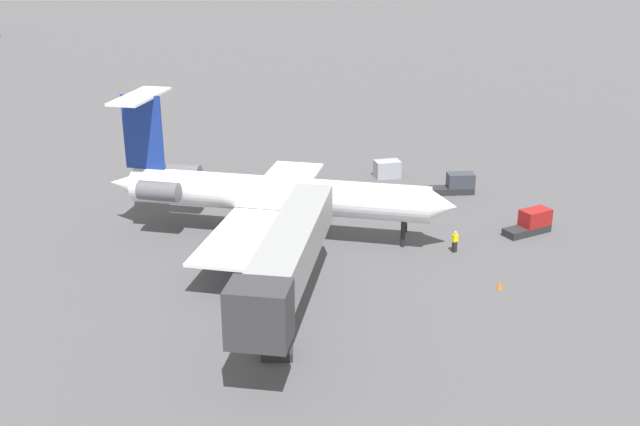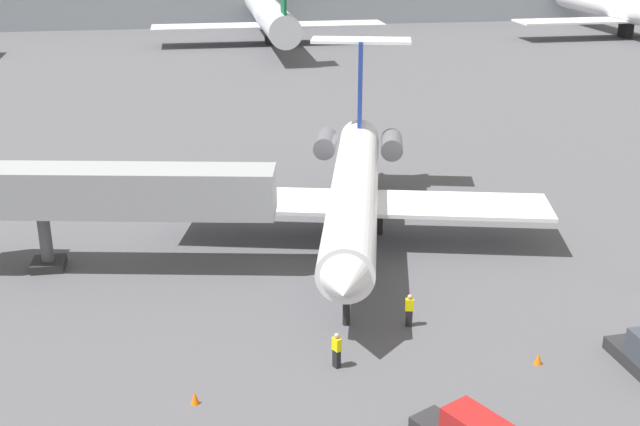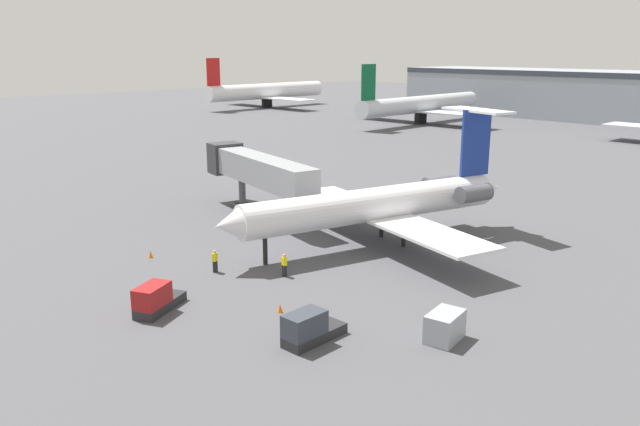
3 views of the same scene
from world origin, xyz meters
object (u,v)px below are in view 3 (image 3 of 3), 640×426
at_px(regional_jet, 382,202).
at_px(ground_crew_marshaller, 215,261).
at_px(traffic_cone_mid, 151,254).
at_px(parked_airliner_west_mid, 420,105).
at_px(baggage_tug_lead, 309,329).
at_px(baggage_tug_trailing, 156,300).
at_px(traffic_cone_near, 280,308).
at_px(jet_bridge, 254,169).
at_px(ground_crew_loader, 284,265).
at_px(cargo_container_uld, 445,326).
at_px(parked_airliner_west_end, 266,91).

bearing_deg(regional_jet, ground_crew_marshaller, -104.45).
xyz_separation_m(traffic_cone_mid, parked_airliner_west_mid, (-43.39, 88.46, 3.83)).
height_order(baggage_tug_lead, parked_airliner_west_mid, parked_airliner_west_mid).
xyz_separation_m(baggage_tug_trailing, traffic_cone_near, (5.26, 5.63, -0.56)).
distance_m(baggage_tug_trailing, traffic_cone_mid, 11.14).
distance_m(traffic_cone_near, traffic_cone_mid, 15.22).
xyz_separation_m(jet_bridge, traffic_cone_near, (20.43, -13.61, -4.33)).
bearing_deg(traffic_cone_mid, ground_crew_loader, 25.63).
relative_size(cargo_container_uld, traffic_cone_mid, 4.91).
height_order(ground_crew_loader, traffic_cone_mid, ground_crew_loader).
distance_m(baggage_tug_lead, parked_airliner_west_mid, 109.34).
relative_size(jet_bridge, traffic_cone_mid, 33.25).
bearing_deg(baggage_tug_trailing, regional_jet, 90.12).
bearing_deg(ground_crew_loader, traffic_cone_near, -42.29).
height_order(jet_bridge, parked_airliner_west_end, parked_airliner_west_end).
distance_m(ground_crew_loader, baggage_tug_trailing, 10.00).
bearing_deg(traffic_cone_near, cargo_container_uld, 24.85).
bearing_deg(ground_crew_marshaller, traffic_cone_near, -7.72).
bearing_deg(baggage_tug_lead, ground_crew_loader, 147.41).
distance_m(baggage_tug_trailing, cargo_container_uld, 17.64).
xyz_separation_m(jet_bridge, parked_airliner_west_mid, (-38.16, 74.20, -0.50)).
distance_m(parked_airliner_west_end, parked_airliner_west_mid, 54.13).
bearing_deg(ground_crew_marshaller, baggage_tug_trailing, -61.67).
bearing_deg(baggage_tug_trailing, parked_airliner_west_end, 138.97).
height_order(jet_bridge, baggage_tug_lead, jet_bridge).
distance_m(ground_crew_loader, parked_airliner_west_end, 136.53).
height_order(ground_crew_marshaller, baggage_tug_lead, baggage_tug_lead).
bearing_deg(baggage_tug_trailing, jet_bridge, 128.25).
distance_m(regional_jet, ground_crew_marshaller, 14.87).
bearing_deg(ground_crew_loader, parked_airliner_west_mid, 122.81).
bearing_deg(parked_airliner_west_end, jet_bridge, -38.83).
height_order(baggage_tug_lead, traffic_cone_near, baggage_tug_lead).
bearing_deg(regional_jet, baggage_tug_lead, -60.16).
height_order(ground_crew_loader, baggage_tug_trailing, baggage_tug_trailing).
xyz_separation_m(ground_crew_marshaller, parked_airliner_west_end, (-103.78, 86.67, 3.55)).
xyz_separation_m(baggage_tug_lead, parked_airliner_west_end, (-117.10, 89.40, 3.57)).
height_order(traffic_cone_near, traffic_cone_mid, same).
bearing_deg(traffic_cone_near, regional_jet, 109.03).
relative_size(baggage_tug_lead, parked_airliner_west_end, 0.10).
xyz_separation_m(baggage_tug_trailing, parked_airliner_west_end, (-107.47, 93.52, 3.57)).
bearing_deg(traffic_cone_near, parked_airliner_west_end, 142.06).
bearing_deg(cargo_container_uld, traffic_cone_near, -155.15).
bearing_deg(ground_crew_loader, regional_jet, 92.67).
height_order(baggage_tug_trailing, parked_airliner_west_mid, parked_airliner_west_mid).
distance_m(ground_crew_marshaller, cargo_container_uld, 18.52).
bearing_deg(traffic_cone_mid, jet_bridge, 110.12).
height_order(jet_bridge, ground_crew_loader, jet_bridge).
height_order(cargo_container_uld, traffic_cone_mid, cargo_container_uld).
xyz_separation_m(ground_crew_loader, baggage_tug_lead, (9.17, -5.86, -0.02)).
distance_m(regional_jet, cargo_container_uld, 18.53).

